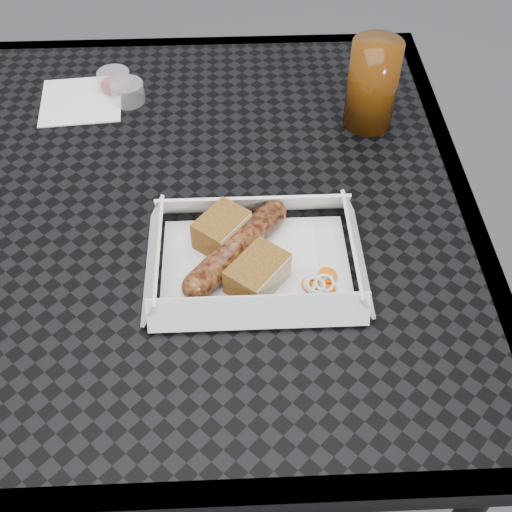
{
  "coord_description": "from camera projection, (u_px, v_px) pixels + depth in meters",
  "views": [
    {
      "loc": [
        0.09,
        -0.61,
        1.32
      ],
      "look_at": [
        0.11,
        -0.13,
        0.78
      ],
      "focal_mm": 45.0,
      "sensor_mm": 36.0,
      "label": 1
    }
  ],
  "objects": [
    {
      "name": "condiment_cup_sauce",
      "position": [
        114.0,
        81.0,
        0.98
      ],
      "size": [
        0.05,
        0.05,
        0.03
      ],
      "primitive_type": "cylinder",
      "color": "maroon",
      "rests_on": "patio_table"
    },
    {
      "name": "veg_garnish",
      "position": [
        322.0,
        285.0,
        0.73
      ],
      "size": [
        0.03,
        0.03,
        0.0
      ],
      "color": "#EB5B0A",
      "rests_on": "food_tray"
    },
    {
      "name": "drink_glass",
      "position": [
        372.0,
        85.0,
        0.89
      ],
      "size": [
        0.07,
        0.07,
        0.13
      ],
      "primitive_type": "cylinder",
      "color": "#4D2506",
      "rests_on": "patio_table"
    },
    {
      "name": "patio_table",
      "position": [
        174.0,
        239.0,
        0.89
      ],
      "size": [
        0.8,
        0.8,
        0.74
      ],
      "color": "black",
      "rests_on": "ground"
    },
    {
      "name": "napkin",
      "position": [
        81.0,
        100.0,
        0.98
      ],
      "size": [
        0.13,
        0.13,
        0.0
      ],
      "primitive_type": "cube",
      "rotation": [
        0.0,
        0.0,
        0.09
      ],
      "color": "white",
      "rests_on": "patio_table"
    },
    {
      "name": "bratwurst",
      "position": [
        237.0,
        248.0,
        0.75
      ],
      "size": [
        0.13,
        0.15,
        0.03
      ],
      "rotation": [
        0.0,
        0.0,
        0.89
      ],
      "color": "brown",
      "rests_on": "food_tray"
    },
    {
      "name": "bread_near",
      "position": [
        222.0,
        230.0,
        0.76
      ],
      "size": [
        0.07,
        0.08,
        0.04
      ],
      "primitive_type": "cube",
      "rotation": [
        0.0,
        0.0,
        0.89
      ],
      "color": "#8E5D23",
      "rests_on": "food_tray"
    },
    {
      "name": "condiment_cup_empty",
      "position": [
        128.0,
        92.0,
        0.97
      ],
      "size": [
        0.05,
        0.05,
        0.03
      ],
      "primitive_type": "cylinder",
      "color": "silver",
      "rests_on": "patio_table"
    },
    {
      "name": "food_tray",
      "position": [
        256.0,
        265.0,
        0.76
      ],
      "size": [
        0.22,
        0.15,
        0.0
      ],
      "primitive_type": "cube",
      "color": "white",
      "rests_on": "patio_table"
    },
    {
      "name": "bread_far",
      "position": [
        257.0,
        273.0,
        0.72
      ],
      "size": [
        0.08,
        0.08,
        0.04
      ],
      "primitive_type": "cube",
      "rotation": [
        0.0,
        0.0,
        0.89
      ],
      "color": "#8E5D23",
      "rests_on": "food_tray"
    },
    {
      "name": "ground",
      "position": [
        203.0,
        448.0,
        1.39
      ],
      "size": [
        60.0,
        60.0,
        0.0
      ],
      "primitive_type": "plane",
      "color": "#4B4B4E",
      "rests_on": "ground"
    }
  ]
}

